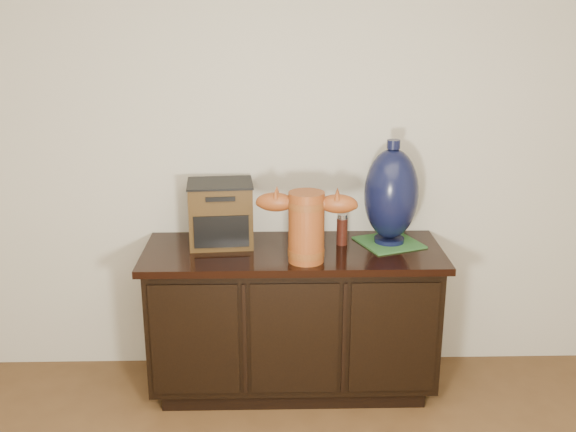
{
  "coord_description": "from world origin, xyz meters",
  "views": [
    {
      "loc": [
        -0.1,
        -0.86,
        1.89
      ],
      "look_at": [
        -0.03,
        2.18,
        0.94
      ],
      "focal_mm": 42.0,
      "sensor_mm": 36.0,
      "label": 1
    }
  ],
  "objects_px": {
    "sideboard": "(293,318)",
    "lamp_base": "(391,194)",
    "tv_radio": "(221,214)",
    "terracotta_vessel": "(306,223)",
    "spray_can": "(342,230)"
  },
  "relations": [
    {
      "from": "sideboard",
      "to": "terracotta_vessel",
      "type": "distance_m",
      "value": 0.58
    },
    {
      "from": "terracotta_vessel",
      "to": "spray_can",
      "type": "xyz_separation_m",
      "value": [
        0.19,
        0.22,
        -0.11
      ]
    },
    {
      "from": "sideboard",
      "to": "lamp_base",
      "type": "xyz_separation_m",
      "value": [
        0.48,
        0.08,
        0.62
      ]
    },
    {
      "from": "sideboard",
      "to": "terracotta_vessel",
      "type": "relative_size",
      "value": 3.1
    },
    {
      "from": "terracotta_vessel",
      "to": "lamp_base",
      "type": "bearing_deg",
      "value": 36.03
    },
    {
      "from": "sideboard",
      "to": "terracotta_vessel",
      "type": "xyz_separation_m",
      "value": [
        0.06,
        -0.16,
        0.56
      ]
    },
    {
      "from": "tv_radio",
      "to": "spray_can",
      "type": "relative_size",
      "value": 2.13
    },
    {
      "from": "sideboard",
      "to": "spray_can",
      "type": "xyz_separation_m",
      "value": [
        0.25,
        0.07,
        0.45
      ]
    },
    {
      "from": "terracotta_vessel",
      "to": "tv_radio",
      "type": "xyz_separation_m",
      "value": [
        -0.41,
        0.25,
        -0.03
      ]
    },
    {
      "from": "sideboard",
      "to": "terracotta_vessel",
      "type": "bearing_deg",
      "value": -70.32
    },
    {
      "from": "lamp_base",
      "to": "spray_can",
      "type": "distance_m",
      "value": 0.3
    },
    {
      "from": "spray_can",
      "to": "tv_radio",
      "type": "bearing_deg",
      "value": 177.83
    },
    {
      "from": "terracotta_vessel",
      "to": "lamp_base",
      "type": "height_order",
      "value": "lamp_base"
    },
    {
      "from": "tv_radio",
      "to": "spray_can",
      "type": "distance_m",
      "value": 0.61
    },
    {
      "from": "tv_radio",
      "to": "lamp_base",
      "type": "bearing_deg",
      "value": -5.52
    }
  ]
}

